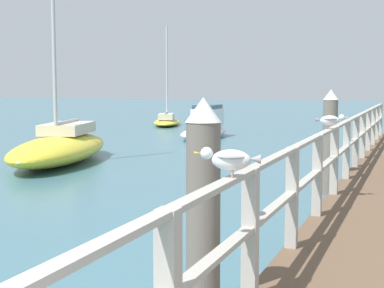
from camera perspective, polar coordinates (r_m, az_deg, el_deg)
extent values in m
cube|color=#B2ADA3|center=(4.84, 5.60, -8.62)|extent=(0.12, 0.12, 1.08)
cube|color=#B2ADA3|center=(6.42, 9.57, -5.09)|extent=(0.12, 0.12, 1.08)
cube|color=#B2ADA3|center=(8.03, 11.93, -2.95)|extent=(0.12, 0.12, 1.08)
cube|color=#B2ADA3|center=(9.66, 13.49, -1.52)|extent=(0.12, 0.12, 1.08)
cube|color=#B2ADA3|center=(11.31, 14.60, -0.51)|extent=(0.12, 0.12, 1.08)
cube|color=#B2ADA3|center=(12.95, 15.43, 0.24)|extent=(0.12, 0.12, 1.08)
cube|color=#B2ADA3|center=(14.60, 16.07, 0.83)|extent=(0.12, 0.12, 1.08)
cube|color=#B2ADA3|center=(16.26, 16.58, 1.29)|extent=(0.12, 0.12, 1.08)
cube|color=#B2ADA3|center=(17.91, 16.99, 1.67)|extent=(0.12, 0.12, 1.08)
cube|color=#B2ADA3|center=(19.57, 17.34, 1.99)|extent=(0.12, 0.12, 1.08)
cube|color=#B2ADA3|center=(21.22, 17.63, 2.26)|extent=(0.12, 0.12, 1.08)
cube|color=#B2ADA3|center=(11.26, 14.67, 2.12)|extent=(0.10, 19.96, 0.04)
cube|color=#B2ADA3|center=(11.30, 14.61, -0.24)|extent=(0.10, 19.96, 0.04)
cylinder|color=#6B6056|center=(4.90, 1.08, -8.83)|extent=(0.28, 0.28, 1.86)
cone|color=white|center=(4.75, 1.10, 3.31)|extent=(0.29, 0.29, 0.20)
cylinder|color=#6B6056|center=(11.91, 13.08, -0.34)|extent=(0.28, 0.28, 1.86)
cone|color=white|center=(11.85, 13.20, 4.63)|extent=(0.29, 0.29, 0.20)
ellipsoid|color=white|center=(4.21, 3.78, -1.54)|extent=(0.30, 0.18, 0.15)
sphere|color=white|center=(4.23, 1.42, -0.89)|extent=(0.09, 0.09, 0.09)
cone|color=gold|center=(4.23, 0.54, -0.87)|extent=(0.05, 0.03, 0.02)
cone|color=#939399|center=(4.20, 6.09, -1.45)|extent=(0.09, 0.08, 0.07)
ellipsoid|color=#939399|center=(4.21, 3.78, -1.19)|extent=(0.26, 0.22, 0.04)
cylinder|color=tan|center=(4.20, 3.87, -2.94)|extent=(0.01, 0.01, 0.05)
cylinder|color=tan|center=(4.25, 3.93, -2.84)|extent=(0.01, 0.01, 0.05)
ellipsoid|color=white|center=(9.00, 13.08, 2.21)|extent=(0.31, 0.21, 0.15)
sphere|color=white|center=(9.03, 14.18, 2.48)|extent=(0.09, 0.09, 0.09)
cone|color=gold|center=(9.05, 14.58, 2.48)|extent=(0.06, 0.04, 0.02)
cone|color=#939399|center=(8.97, 12.01, 2.29)|extent=(0.10, 0.09, 0.07)
ellipsoid|color=#939399|center=(9.00, 13.08, 2.38)|extent=(0.27, 0.24, 0.04)
cylinder|color=tan|center=(9.03, 12.97, 1.59)|extent=(0.01, 0.01, 0.05)
cylinder|color=tan|center=(8.98, 13.03, 1.57)|extent=(0.01, 0.01, 0.05)
ellipsoid|color=gold|center=(16.77, -12.57, -0.50)|extent=(3.43, 6.22, 0.76)
cylinder|color=#B2B2B7|center=(16.44, -13.13, 10.06)|extent=(0.10, 0.10, 5.37)
cylinder|color=#B2B2B7|center=(17.41, -11.85, 2.15)|extent=(0.62, 2.02, 0.08)
cube|color=beige|center=(17.39, -11.87, 1.48)|extent=(1.61, 2.34, 0.30)
ellipsoid|color=white|center=(23.91, 1.20, 1.11)|extent=(1.54, 4.21, 0.45)
cube|color=white|center=(24.27, 1.50, 2.56)|extent=(0.95, 1.69, 0.72)
cube|color=#334756|center=(24.25, 1.50, 3.60)|extent=(0.89, 1.53, 0.16)
ellipsoid|color=gold|center=(31.30, -2.43, 2.11)|extent=(2.65, 4.39, 0.34)
cylinder|color=#B2B2B7|center=(31.45, -2.42, 6.86)|extent=(0.10, 0.10, 4.85)
cylinder|color=#B2B2B7|center=(30.75, -2.50, 3.02)|extent=(0.56, 1.41, 0.08)
cube|color=beige|center=(30.78, -2.50, 2.65)|extent=(1.21, 1.67, 0.30)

